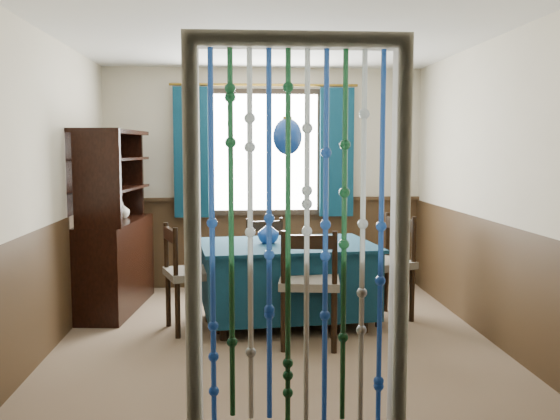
{
  "coord_description": "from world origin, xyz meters",
  "views": [
    {
      "loc": [
        -0.31,
        -5.13,
        1.6
      ],
      "look_at": [
        0.07,
        0.36,
        1.05
      ],
      "focal_mm": 40.0,
      "sensor_mm": 36.0,
      "label": 1
    }
  ],
  "objects": [
    {
      "name": "floor",
      "position": [
        0.0,
        0.0,
        0.0
      ],
      "size": [
        4.0,
        4.0,
        0.0
      ],
      "primitive_type": "plane",
      "color": "brown",
      "rests_on": "ground"
    },
    {
      "name": "ceiling",
      "position": [
        0.0,
        0.0,
        2.5
      ],
      "size": [
        4.0,
        4.0,
        0.0
      ],
      "primitive_type": "plane",
      "rotation": [
        3.14,
        0.0,
        0.0
      ],
      "color": "silver",
      "rests_on": "ground"
    },
    {
      "name": "wall_back",
      "position": [
        0.0,
        2.0,
        1.25
      ],
      "size": [
        3.6,
        0.0,
        3.6
      ],
      "primitive_type": "plane",
      "rotation": [
        1.57,
        0.0,
        0.0
      ],
      "color": "beige",
      "rests_on": "ground"
    },
    {
      "name": "wall_front",
      "position": [
        0.0,
        -2.0,
        1.25
      ],
      "size": [
        3.6,
        0.0,
        3.6
      ],
      "primitive_type": "plane",
      "rotation": [
        -1.57,
        0.0,
        0.0
      ],
      "color": "beige",
      "rests_on": "ground"
    },
    {
      "name": "wall_left",
      "position": [
        -1.8,
        0.0,
        1.25
      ],
      "size": [
        0.0,
        4.0,
        4.0
      ],
      "primitive_type": "plane",
      "rotation": [
        1.57,
        0.0,
        1.57
      ],
      "color": "beige",
      "rests_on": "ground"
    },
    {
      "name": "wall_right",
      "position": [
        1.8,
        0.0,
        1.25
      ],
      "size": [
        0.0,
        4.0,
        4.0
      ],
      "primitive_type": "plane",
      "rotation": [
        1.57,
        0.0,
        -1.57
      ],
      "color": "beige",
      "rests_on": "ground"
    },
    {
      "name": "wainscot_back",
      "position": [
        0.0,
        1.99,
        0.5
      ],
      "size": [
        3.6,
        0.0,
        3.6
      ],
      "primitive_type": "plane",
      "rotation": [
        1.57,
        0.0,
        0.0
      ],
      "color": "#372514",
      "rests_on": "ground"
    },
    {
      "name": "wainscot_front",
      "position": [
        0.0,
        -1.99,
        0.5
      ],
      "size": [
        3.6,
        0.0,
        3.6
      ],
      "primitive_type": "plane",
      "rotation": [
        -1.57,
        0.0,
        0.0
      ],
      "color": "#372514",
      "rests_on": "ground"
    },
    {
      "name": "wainscot_left",
      "position": [
        -1.79,
        0.0,
        0.5
      ],
      "size": [
        0.0,
        4.0,
        4.0
      ],
      "primitive_type": "plane",
      "rotation": [
        1.57,
        0.0,
        1.57
      ],
      "color": "#372514",
      "rests_on": "ground"
    },
    {
      "name": "wainscot_right",
      "position": [
        1.79,
        0.0,
        0.5
      ],
      "size": [
        0.0,
        4.0,
        4.0
      ],
      "primitive_type": "plane",
      "rotation": [
        1.57,
        0.0,
        -1.57
      ],
      "color": "#372514",
      "rests_on": "ground"
    },
    {
      "name": "window",
      "position": [
        0.0,
        1.95,
        1.55
      ],
      "size": [
        1.32,
        0.12,
        1.42
      ],
      "primitive_type": "cube",
      "color": "black",
      "rests_on": "wall_back"
    },
    {
      "name": "doorway",
      "position": [
        0.0,
        -1.94,
        1.05
      ],
      "size": [
        1.16,
        0.12,
        2.18
      ],
      "primitive_type": null,
      "color": "silver",
      "rests_on": "ground"
    },
    {
      "name": "dining_table",
      "position": [
        0.14,
        0.42,
        0.43
      ],
      "size": [
        1.66,
        1.24,
        0.74
      ],
      "rotation": [
        0.0,
        0.0,
        0.12
      ],
      "color": "#0B2B3D",
      "rests_on": "floor"
    },
    {
      "name": "chair_near",
      "position": [
        0.26,
        -0.23,
        0.51
      ],
      "size": [
        0.53,
        0.51,
        0.96
      ],
      "rotation": [
        0.0,
        0.0,
        -0.13
      ],
      "color": "black",
      "rests_on": "floor"
    },
    {
      "name": "chair_far",
      "position": [
        0.0,
        1.14,
        0.47
      ],
      "size": [
        0.51,
        0.49,
        0.88
      ],
      "rotation": [
        0.0,
        0.0,
        3.34
      ],
      "color": "black",
      "rests_on": "floor"
    },
    {
      "name": "chair_left",
      "position": [
        -0.73,
        0.28,
        0.5
      ],
      "size": [
        0.57,
        0.58,
        0.94
      ],
      "rotation": [
        0.0,
        0.0,
        -1.26
      ],
      "color": "black",
      "rests_on": "floor"
    },
    {
      "name": "chair_right",
      "position": [
        1.07,
        0.55,
        0.52
      ],
      "size": [
        0.61,
        0.62,
        0.98
      ],
      "rotation": [
        0.0,
        0.0,
        1.97
      ],
      "color": "black",
      "rests_on": "floor"
    },
    {
      "name": "sideboard",
      "position": [
        -1.55,
        1.07,
        0.61
      ],
      "size": [
        0.6,
        1.4,
        1.78
      ],
      "rotation": [
        0.0,
        0.0,
        -0.1
      ],
      "color": "black",
      "rests_on": "floor"
    },
    {
      "name": "pendant_lamp",
      "position": [
        0.14,
        0.42,
        1.7
      ],
      "size": [
        0.26,
        0.26,
        0.96
      ],
      "color": "olive",
      "rests_on": "ceiling"
    },
    {
      "name": "vase_table",
      "position": [
        -0.03,
        0.45,
        0.83
      ],
      "size": [
        0.19,
        0.19,
        0.18
      ],
      "primitive_type": "imported",
      "rotation": [
        0.0,
        0.0,
        0.06
      ],
      "color": "navy",
      "rests_on": "dining_table"
    },
    {
      "name": "bowl_shelf",
      "position": [
        -1.48,
        0.81,
        1.24
      ],
      "size": [
        0.23,
        0.23,
        0.05
      ],
      "primitive_type": "imported",
      "rotation": [
        0.0,
        0.0,
        -0.31
      ],
      "color": "beige",
      "rests_on": "sideboard"
    },
    {
      "name": "vase_sideboard",
      "position": [
        -1.48,
        1.29,
        0.98
      ],
      "size": [
        0.22,
        0.22,
        0.18
      ],
      "primitive_type": "imported",
      "rotation": [
        0.0,
        0.0,
        0.3
      ],
      "color": "beige",
      "rests_on": "sideboard"
    }
  ]
}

